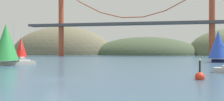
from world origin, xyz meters
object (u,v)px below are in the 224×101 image
Objects in this scene: channel_buoy at (200,76)px; sailboat_red_spinnaker at (21,48)px; sailboat_blue_spinnaker at (219,45)px; sailboat_yellow_sail at (3,46)px; sailboat_green_sail at (7,43)px.

sailboat_red_spinnaker is at bearing 137.91° from channel_buoy.
sailboat_red_spinnaker is at bearing 175.33° from sailboat_blue_spinnaker.
sailboat_red_spinnaker is 9.75m from sailboat_yellow_sail.
sailboat_yellow_sail is at bearing 140.69° from channel_buoy.
sailboat_yellow_sail reaches higher than channel_buoy.
sailboat_red_spinnaker is 68.03m from channel_buoy.
sailboat_green_sail is 54.30m from sailboat_blue_spinnaker.
sailboat_blue_spinnaker is at bearing -6.65° from sailboat_yellow_sail.
sailboat_blue_spinnaker reaches higher than sailboat_yellow_sail.
sailboat_yellow_sail is 3.57× the size of channel_buoy.
sailboat_red_spinnaker is 30.14m from sailboat_green_sail.
sailboat_yellow_sail is 0.91× the size of sailboat_blue_spinnaker.
sailboat_red_spinnaker is 0.77× the size of sailboat_blue_spinnaker.
sailboat_yellow_sail is (-9.17, 3.26, 0.55)m from sailboat_red_spinnaker.
sailboat_red_spinnaker is at bearing -19.57° from sailboat_yellow_sail.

